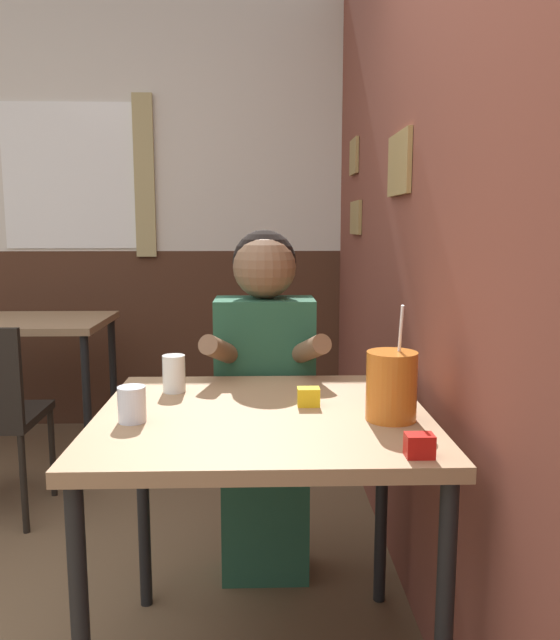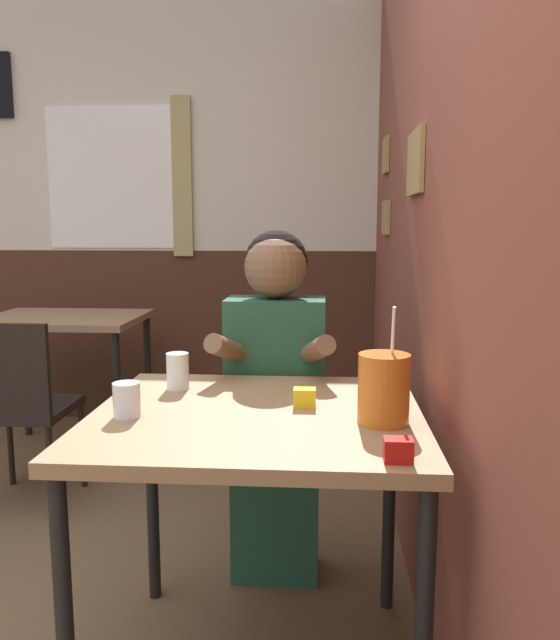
{
  "view_description": "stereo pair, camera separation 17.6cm",
  "coord_description": "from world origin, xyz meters",
  "views": [
    {
      "loc": [
        0.74,
        -1.21,
        1.26
      ],
      "look_at": [
        0.79,
        0.53,
        0.99
      ],
      "focal_mm": 35.0,
      "sensor_mm": 36.0,
      "label": 1
    },
    {
      "loc": [
        0.91,
        -1.21,
        1.26
      ],
      "look_at": [
        0.79,
        0.53,
        0.99
      ],
      "focal_mm": 35.0,
      "sensor_mm": 36.0,
      "label": 2
    }
  ],
  "objects": [
    {
      "name": "cocktail_pitcher",
      "position": [
        1.06,
        0.3,
        0.86
      ],
      "size": [
        0.13,
        0.13,
        0.29
      ],
      "color": "#C6661E",
      "rests_on": "main_table"
    },
    {
      "name": "brick_wall_right",
      "position": [
        1.26,
        1.34,
        1.35
      ],
      "size": [
        0.08,
        4.67,
        2.7
      ],
      "color": "brown",
      "rests_on": "ground_plane"
    },
    {
      "name": "glass_near_pitcher",
      "position": [
        0.41,
        0.3,
        0.82
      ],
      "size": [
        0.07,
        0.07,
        0.09
      ],
      "color": "silver",
      "rests_on": "main_table"
    },
    {
      "name": "person_seated",
      "position": [
        0.75,
        0.9,
        0.67
      ],
      "size": [
        0.42,
        0.41,
        1.24
      ],
      "color": "#235138",
      "rests_on": "ground_plane"
    },
    {
      "name": "main_table",
      "position": [
        0.74,
        0.37,
        0.69
      ],
      "size": [
        0.86,
        0.79,
        0.77
      ],
      "color": "#93704C",
      "rests_on": "ground_plane"
    },
    {
      "name": "condiment_ketchup",
      "position": [
        1.07,
        0.04,
        0.8
      ],
      "size": [
        0.06,
        0.04,
        0.05
      ],
      "color": "#B7140F",
      "rests_on": "main_table"
    },
    {
      "name": "chair_near_window",
      "position": [
        -0.42,
        1.34,
        0.5
      ],
      "size": [
        0.4,
        0.4,
        0.86
      ],
      "rotation": [
        0.0,
        0.0,
        0.01
      ],
      "color": "black",
      "rests_on": "ground_plane"
    },
    {
      "name": "glass_center",
      "position": [
        0.48,
        0.58,
        0.83
      ],
      "size": [
        0.07,
        0.07,
        0.11
      ],
      "color": "silver",
      "rests_on": "main_table"
    },
    {
      "name": "condiment_mustard",
      "position": [
        0.86,
        0.42,
        0.8
      ],
      "size": [
        0.06,
        0.04,
        0.05
      ],
      "color": "yellow",
      "rests_on": "main_table"
    },
    {
      "name": "background_table",
      "position": [
        -0.49,
        2.04,
        0.68
      ],
      "size": [
        0.83,
        0.63,
        0.77
      ],
      "color": "#93704C",
      "rests_on": "ground_plane"
    },
    {
      "name": "back_wall",
      "position": [
        -0.01,
        2.7,
        1.36
      ],
      "size": [
        5.46,
        0.09,
        2.7
      ],
      "color": "beige",
      "rests_on": "ground_plane"
    }
  ]
}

